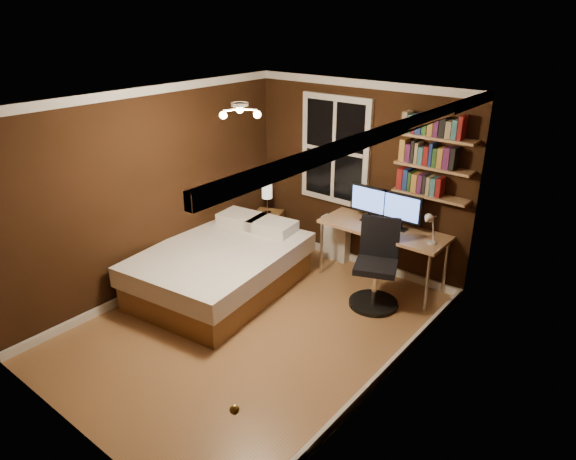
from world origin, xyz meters
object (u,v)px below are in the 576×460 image
Objects in this scene: bedside_lamp at (267,199)px; monitor_left at (368,204)px; desk_lamp at (431,228)px; bed at (222,268)px; office_chair at (376,273)px; radiator at (335,239)px; desk at (383,232)px; monitor_right at (402,212)px; nightstand at (268,228)px.

monitor_left is at bearing 2.57° from bedside_lamp.
bed is at bearing -149.18° from desk_lamp.
monitor_left is 0.48× the size of office_chair.
radiator is 1.70m from desk_lamp.
monitor_right reaches higher than desk.
nightstand is 0.80× the size of radiator.
bed reaches higher than radiator.
desk reaches higher than bed.
nightstand is at bearing -178.00° from monitor_right.
monitor_right is 0.83m from office_chair.
radiator is at bearing 124.01° from office_chair.
desk_lamp reaches higher than bedside_lamp.
nightstand is at bearing 101.37° from bed.
radiator is at bearing 166.88° from monitor_left.
nightstand is 2.71m from desk_lamp.
desk_lamp reaches higher than radiator.
office_chair is at bearing -34.05° from radiator.
bedside_lamp is 1.18m from radiator.
desk_lamp reaches higher than desk.
monitor_left is 1.16× the size of desk_lamp.
nightstand is 1.13× the size of desk_lamp.
bed is 1.91m from office_chair.
monitor_right is at bearing 69.78° from office_chair.
bed is 2.57m from desk_lamp.
desk_lamp is (2.13, 1.27, 0.68)m from bed.
monitor_right reaches higher than bed.
nightstand is 0.31× the size of desk.
bedside_lamp is at bearing 144.78° from office_chair.
monitor_right is at bearing 35.14° from bed.
radiator is 0.38× the size of desk.
desk_lamp reaches higher than office_chair.
monitor_left is at bearing 180.00° from monitor_right.
desk is at bearing -156.64° from monitor_right.
bedside_lamp reaches higher than bed.
bedside_lamp is 1.68m from monitor_left.
monitor_left is 0.97m from desk_lamp.
radiator is 1.21× the size of monitor_right.
office_chair is at bearing -88.28° from monitor_right.
office_chair is (0.21, -0.50, -0.30)m from desk.
bed is 1.74m from radiator.
monitor_right is 1.16× the size of desk_lamp.
desk_lamp is (2.60, -0.15, 0.74)m from nightstand.
monitor_left is 0.96m from office_chair.
monitor_left reaches higher than bedside_lamp.
nightstand is 0.47m from bedside_lamp.
bedside_lamp is 2.22m from office_chair.
desk_lamp is at bearing -13.15° from radiator.
desk is (1.93, -0.01, 0.46)m from nightstand.
bedside_lamp is at bearing 101.37° from bed.
desk is 0.74m from desk_lamp.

